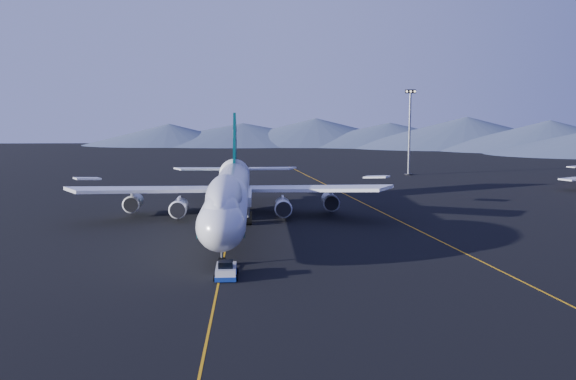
{
  "coord_description": "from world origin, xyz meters",
  "views": [
    {
      "loc": [
        4.5,
        -109.54,
        21.12
      ],
      "look_at": [
        10.28,
        3.65,
        6.0
      ],
      "focal_mm": 40.0,
      "sensor_mm": 36.0,
      "label": 1
    }
  ],
  "objects": [
    {
      "name": "taxiway_line_main",
      "position": [
        0.0,
        0.0,
        0.01
      ],
      "size": [
        0.25,
        220.0,
        0.01
      ],
      "primitive_type": "cube",
      "color": "orange",
      "rests_on": "ground"
    },
    {
      "name": "pushback_tug",
      "position": [
        0.8,
        -32.48,
        0.7
      ],
      "size": [
        3.0,
        5.15,
        2.23
      ],
      "rotation": [
        0.0,
        0.0,
        0.01
      ],
      "color": "silver",
      "rests_on": "ground"
    },
    {
      "name": "boeing_747",
      "position": [
        0.0,
        0.03,
        5.81
      ],
      "size": [
        59.62,
        72.43,
        19.37
      ],
      "color": "silver",
      "rests_on": "ground"
    },
    {
      "name": "ground",
      "position": [
        0.0,
        0.0,
        0.0
      ],
      "size": [
        500.0,
        500.0,
        0.0
      ],
      "primitive_type": "plane",
      "color": "black",
      "rests_on": "ground"
    },
    {
      "name": "floodlight_mast",
      "position": [
        50.82,
        81.38,
        12.98
      ],
      "size": [
        3.17,
        2.37,
        25.62
      ],
      "rotation": [
        0.0,
        0.0,
        0.11
      ],
      "color": "black",
      "rests_on": "ground"
    },
    {
      "name": "taxiway_line_side",
      "position": [
        30.0,
        10.0,
        0.01
      ],
      "size": [
        28.08,
        198.09,
        0.01
      ],
      "primitive_type": "cube",
      "rotation": [
        0.0,
        0.0,
        0.14
      ],
      "color": "orange",
      "rests_on": "ground"
    }
  ]
}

